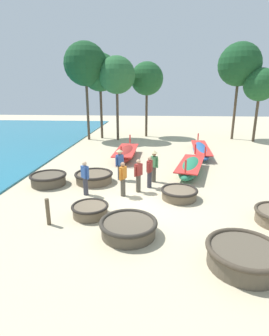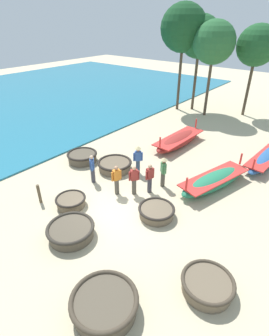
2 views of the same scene
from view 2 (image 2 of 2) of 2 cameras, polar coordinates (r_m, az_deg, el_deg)
ground_plane at (r=12.01m, az=-4.13°, el=-9.51°), size 80.00×80.00×0.00m
coracle_weathered at (r=15.00m, az=-4.32°, el=0.66°), size 1.96×1.96×0.53m
coracle_far_left at (r=8.70m, az=-6.57°, el=-27.35°), size 2.05×2.05×0.62m
coracle_center at (r=11.66m, az=4.79°, el=-9.37°), size 1.62×1.62×0.46m
coracle_far_right at (r=9.37m, az=15.58°, el=-23.28°), size 1.71×1.71×0.51m
coracle_front_right at (r=12.55m, az=-13.68°, el=-7.02°), size 1.40×1.40×0.45m
coracle_tilted at (r=16.13m, az=-11.30°, el=2.43°), size 1.81×1.81×0.57m
coracle_nearest at (r=10.97m, az=-13.69°, el=-13.11°), size 1.91×1.91×0.52m
long_boat_green_hull at (r=18.10m, az=9.60°, el=5.98°), size 1.47×4.77×1.30m
long_boat_ochre_hull at (r=14.00m, az=16.93°, el=-2.64°), size 2.28×4.65×1.30m
fisherman_standing_left at (r=12.67m, az=-3.93°, el=-2.47°), size 0.34×0.49×1.57m
fisherman_with_hat at (r=12.64m, az=-0.10°, el=-2.49°), size 0.38×0.43×1.57m
fisherman_standing_right at (r=13.73m, az=-9.16°, el=-0.04°), size 0.41×0.39×1.57m
fisherman_by_coracle at (r=14.28m, az=0.76°, el=2.18°), size 0.40×0.41×1.67m
fisherman_hauling at (r=12.79m, az=3.35°, el=-2.12°), size 0.29×0.52×1.57m
fisherman_crouching at (r=13.23m, az=6.30°, el=-0.44°), size 0.42×0.39×1.67m
mooring_post_inland at (r=13.02m, az=-20.03°, el=-5.32°), size 0.14×0.14×0.98m
tree_leftmost at (r=24.82m, az=25.14°, el=22.95°), size 3.18×3.18×7.26m
tree_left_mid at (r=23.62m, az=16.94°, el=24.64°), size 3.31×3.31×7.54m
tree_center at (r=24.80m, az=10.65°, el=27.73°), size 3.84×3.84×8.75m
tree_tall_back at (r=25.09m, az=14.05°, el=25.95°), size 3.48×3.48×7.93m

